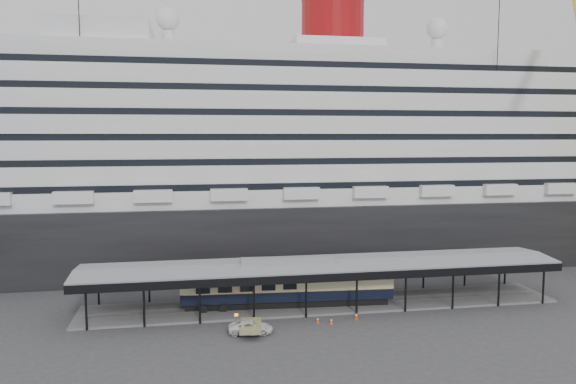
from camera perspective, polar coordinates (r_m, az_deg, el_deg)
name	(u,v)px	position (r m, az deg, el deg)	size (l,w,h in m)	color
ground	(334,319)	(63.23, 4.65, -12.69)	(200.00, 200.00, 0.00)	#363638
cruise_ship	(284,145)	(91.25, -0.40, 4.77)	(130.00, 30.00, 43.90)	black
platform_canopy	(323,285)	(67.17, 3.56, -9.46)	(56.00, 9.18, 5.30)	slate
port_truck	(251,327)	(58.60, -3.81, -13.57)	(2.07, 4.48, 1.25)	white
pullman_carriage	(287,283)	(66.18, -0.05, -9.20)	(24.68, 4.68, 24.08)	black
traffic_cone_left	(318,320)	(61.63, 3.04, -12.85)	(0.41, 0.41, 0.69)	#E0520C
traffic_cone_mid	(331,321)	(61.44, 4.42, -12.92)	(0.45, 0.45, 0.68)	#F25B0D
traffic_cone_right	(356,316)	(63.06, 6.94, -12.38)	(0.43, 0.43, 0.82)	#F1390D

